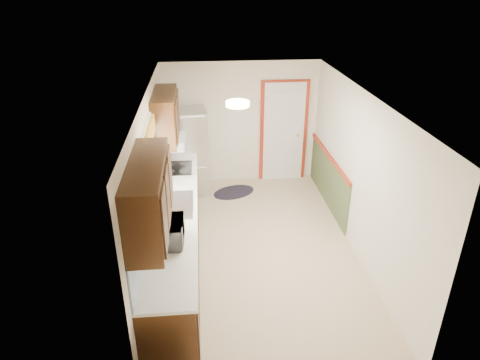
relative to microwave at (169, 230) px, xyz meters
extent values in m
cube|color=#C7B08C|center=(1.20, 1.10, -1.11)|extent=(3.20, 5.20, 0.12)
cube|color=white|center=(1.20, 1.10, 1.29)|extent=(3.20, 5.20, 0.12)
cube|color=white|center=(1.20, 3.60, 0.09)|extent=(3.20, 0.10, 2.40)
cube|color=white|center=(1.20, -1.40, 0.09)|extent=(3.20, 0.10, 2.40)
cube|color=white|center=(-0.30, 1.10, 0.09)|extent=(0.10, 5.20, 2.40)
cube|color=white|center=(2.70, 1.10, 0.09)|extent=(0.10, 5.20, 2.40)
cube|color=#351C0C|center=(0.00, 0.80, -0.66)|extent=(0.60, 4.00, 0.90)
cube|color=white|center=(0.01, 0.80, -0.19)|extent=(0.63, 4.00, 0.04)
cube|color=#5286C8|center=(-0.29, 0.80, 0.11)|extent=(0.02, 4.00, 0.55)
cube|color=#351C0C|center=(-0.12, -0.50, 0.72)|extent=(0.35, 1.40, 0.75)
cube|color=#351C0C|center=(-0.12, 2.20, 0.72)|extent=(0.35, 1.20, 0.75)
cube|color=white|center=(-0.29, 0.90, 0.51)|extent=(0.02, 1.00, 0.90)
cube|color=orange|center=(-0.24, 0.90, 0.86)|extent=(0.05, 1.12, 0.24)
cube|color=#B7B7BC|center=(0.01, 0.90, -0.16)|extent=(0.52, 0.82, 0.02)
cube|color=white|center=(-0.07, 2.25, 0.27)|extent=(0.45, 0.60, 0.15)
cube|color=maroon|center=(2.05, 3.57, -0.11)|extent=(0.94, 0.05, 2.08)
cube|color=white|center=(2.05, 3.54, -0.11)|extent=(0.80, 0.04, 2.00)
cube|color=#42502D|center=(2.69, 2.45, -0.66)|extent=(0.02, 2.30, 0.90)
cube|color=maroon|center=(2.67, 2.45, -0.19)|extent=(0.04, 2.30, 0.06)
cylinder|color=#FFD88C|center=(0.90, 0.90, 1.25)|extent=(0.30, 0.30, 0.06)
imported|color=white|center=(0.00, 0.00, 0.00)|extent=(0.28, 0.50, 0.34)
cube|color=#B7B7BC|center=(0.18, 3.15, -0.29)|extent=(0.75, 0.71, 1.63)
cylinder|color=black|center=(-0.05, 2.79, -0.37)|extent=(0.02, 0.02, 1.14)
ellipsoid|color=black|center=(1.01, 3.00, -1.10)|extent=(0.98, 0.83, 0.01)
cube|color=black|center=(0.01, 2.14, -0.16)|extent=(0.47, 0.57, 0.02)
camera|label=1|loc=(0.43, -4.36, 2.74)|focal=32.00mm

